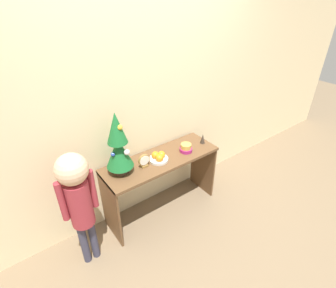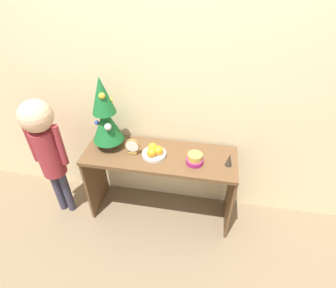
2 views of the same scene
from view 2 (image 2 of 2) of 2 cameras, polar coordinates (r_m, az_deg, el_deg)
ground_plane at (r=2.45m, az=-2.51°, el=-18.00°), size 12.00×12.00×0.00m
back_wall at (r=1.99m, az=-0.64°, el=14.83°), size 7.00×0.05×2.50m
console_table at (r=2.17m, az=-1.74°, el=-5.39°), size 1.21×0.42×0.69m
mini_tree at (r=2.05m, az=-13.53°, el=6.05°), size 0.25×0.25×0.60m
fruit_bowl at (r=2.04m, az=-3.04°, el=-1.73°), size 0.19×0.19×0.09m
singing_bowl at (r=1.98m, az=5.85°, el=-3.27°), size 0.13×0.13×0.09m
desk_clock at (r=2.06m, az=-7.75°, el=-0.63°), size 0.12×0.04×0.14m
figurine at (r=1.99m, az=13.17°, el=-3.35°), size 0.05×0.05×0.11m
child_figure at (r=2.25m, az=-25.11°, el=0.16°), size 0.30×0.25×1.15m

